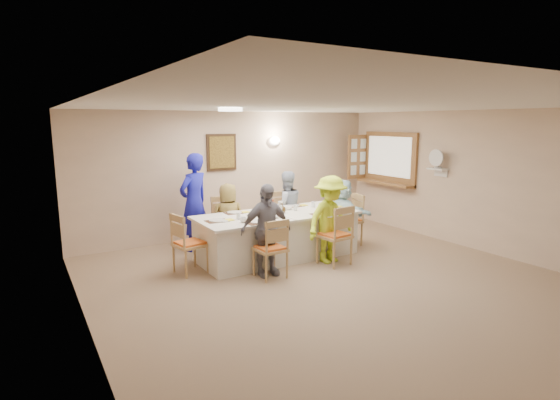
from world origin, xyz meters
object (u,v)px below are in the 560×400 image
chair_left_end (190,243)px  diner_front_right (330,220)px  chair_front_right (334,235)px  serving_hatch (390,159)px  chair_back_left (226,224)px  chair_back_right (283,217)px  caregiver (194,202)px  diner_back_right (286,207)px  desk_fan (437,161)px  chair_front_left (270,248)px  condiment_ketchup (273,207)px  dining_table (277,235)px  diner_back_left (228,218)px  diner_front_left (266,230)px  diner_right_end (343,213)px  chair_right_end (348,219)px

chair_left_end → diner_front_right: bearing=-118.3°
diner_front_right → chair_front_right: bearing=-98.8°
serving_hatch → chair_back_left: 4.02m
chair_back_right → caregiver: bearing=174.1°
diner_back_right → caregiver: size_ratio=0.79×
serving_hatch → desk_fan: bearing=-94.7°
chair_front_left → condiment_ketchup: condiment_ketchup is taller
dining_table → diner_back_left: diner_back_left is taller
diner_front_left → diner_right_end: size_ratio=1.12×
chair_left_end → diner_back_right: diner_back_right is taller
chair_right_end → diner_front_right: diner_front_right is taller
chair_left_end → diner_front_left: bearing=-136.3°
dining_table → condiment_ketchup: size_ratio=10.59×
serving_hatch → chair_front_right: serving_hatch is taller
desk_fan → diner_right_end: desk_fan is taller
chair_front_right → diner_front_right: diner_front_right is taller
diner_right_end → condiment_ketchup: 1.53m
chair_back_right → diner_front_left: 1.92m
chair_front_right → diner_front_left: bearing=-11.8°
desk_fan → dining_table: desk_fan is taller
dining_table → condiment_ketchup: 0.52m
dining_table → condiment_ketchup: (-0.09, -0.02, 0.51)m
diner_front_left → condiment_ketchup: (0.51, 0.66, 0.19)m
chair_back_left → condiment_ketchup: 1.04m
chair_front_left → diner_right_end: bearing=-160.3°
diner_front_left → caregiver: (-0.45, 1.83, 0.18)m
desk_fan → chair_right_end: size_ratio=0.31×
chair_back_right → diner_front_right: bearing=-84.0°
dining_table → chair_back_left: bearing=126.9°
desk_fan → chair_front_left: desk_fan is taller
serving_hatch → diner_back_right: size_ratio=1.09×
serving_hatch → chair_back_left: serving_hatch is taller
chair_back_left → chair_front_left: chair_back_left is taller
desk_fan → caregiver: (-4.23, 1.79, -0.67)m
dining_table → chair_right_end: size_ratio=2.87×
chair_front_right → diner_front_left: size_ratio=0.71×
diner_front_right → diner_right_end: bearing=30.8°
chair_left_end → diner_front_left: 1.19m
diner_back_right → condiment_ketchup: 1.00m
chair_front_right → diner_back_right: 1.49m
chair_back_right → diner_back_left: 1.21m
diner_front_left → diner_right_end: bearing=20.7°
diner_right_end → chair_left_end: bearing=84.6°
dining_table → chair_back_right: bearing=53.1°
chair_front_right → diner_back_left: bearing=-57.0°
diner_back_left → diner_back_right: bearing=-170.6°
diner_back_left → diner_front_left: (0.00, -1.36, 0.08)m
diner_right_end → desk_fan: bearing=-115.4°
chair_left_end → condiment_ketchup: size_ratio=3.63×
chair_back_left → diner_front_left: 1.49m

